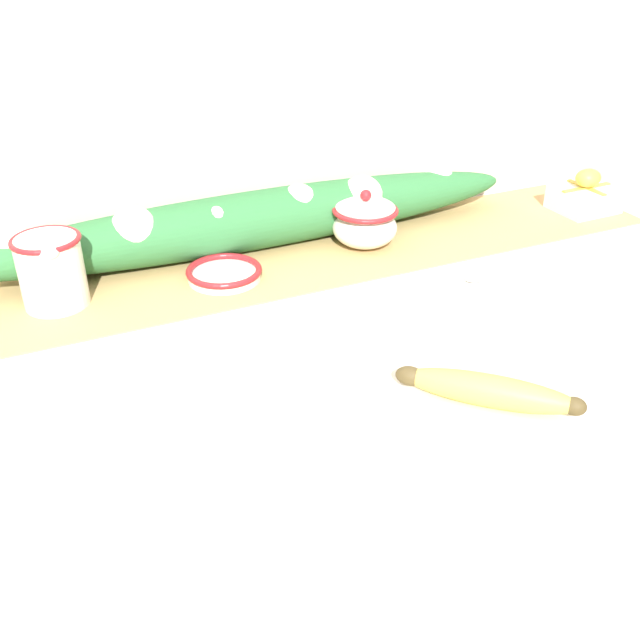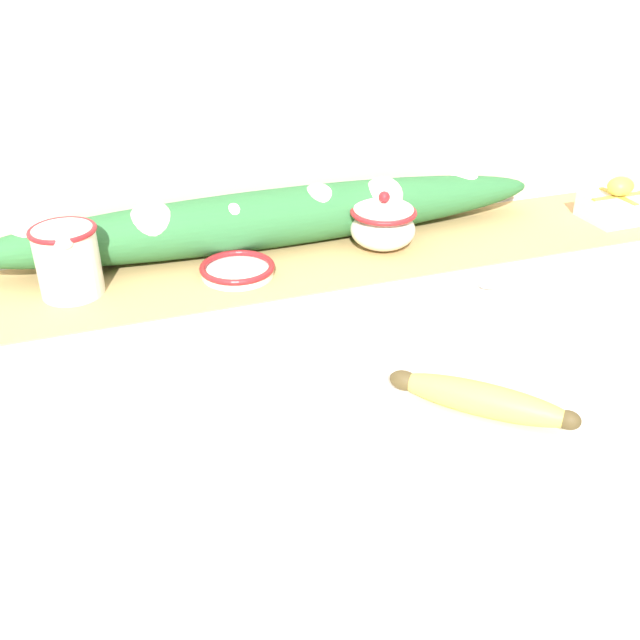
% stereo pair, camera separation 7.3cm
% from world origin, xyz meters
% --- Properties ---
extents(countertop, '(1.57, 0.74, 0.93)m').
position_xyz_m(countertop, '(0.00, 0.00, 0.46)').
color(countertop, beige).
rests_on(countertop, ground_plane).
extents(back_wall, '(2.37, 0.04, 2.40)m').
position_xyz_m(back_wall, '(0.00, 0.39, 1.20)').
color(back_wall, beige).
rests_on(back_wall, ground_plane).
extents(table_runner, '(1.44, 0.25, 0.00)m').
position_xyz_m(table_runner, '(0.00, 0.24, 0.93)').
color(table_runner, tan).
rests_on(table_runner, countertop).
extents(cream_pitcher, '(0.10, 0.12, 0.11)m').
position_xyz_m(cream_pitcher, '(-0.35, 0.24, 0.99)').
color(cream_pitcher, white).
rests_on(cream_pitcher, countertop).
extents(sugar_bowl, '(0.12, 0.12, 0.10)m').
position_xyz_m(sugar_bowl, '(0.17, 0.24, 0.97)').
color(sugar_bowl, white).
rests_on(sugar_bowl, countertop).
extents(small_dish, '(0.12, 0.12, 0.02)m').
position_xyz_m(small_dish, '(-0.09, 0.21, 0.94)').
color(small_dish, white).
rests_on(small_dish, countertop).
extents(banana, '(0.18, 0.18, 0.04)m').
position_xyz_m(banana, '(0.09, -0.24, 0.95)').
color(banana, '#DBCC4C').
rests_on(banana, countertop).
extents(spoon, '(0.16, 0.04, 0.01)m').
position_xyz_m(spoon, '(0.26, 0.04, 0.93)').
color(spoon, silver).
rests_on(spoon, countertop).
extents(gift_box, '(0.12, 0.10, 0.08)m').
position_xyz_m(gift_box, '(0.65, 0.21, 0.96)').
color(gift_box, silver).
rests_on(gift_box, countertop).
extents(poinsettia_garland, '(1.02, 0.11, 0.11)m').
position_xyz_m(poinsettia_garland, '(-0.00, 0.31, 0.98)').
color(poinsettia_garland, '#2D6B38').
rests_on(poinsettia_garland, countertop).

